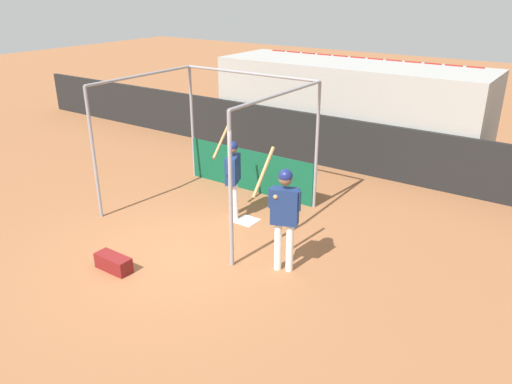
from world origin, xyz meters
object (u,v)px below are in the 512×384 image
(player_batter, at_px, (233,172))
(equipment_bag, at_px, (113,263))
(baseball, at_px, (288,206))
(player_waiting, at_px, (284,210))

(player_batter, distance_m, equipment_bag, 3.10)
(player_batter, distance_m, baseball, 1.64)
(player_waiting, height_order, baseball, player_waiting)
(player_waiting, height_order, equipment_bag, player_waiting)
(player_batter, bearing_deg, player_waiting, -143.69)
(player_waiting, bearing_deg, baseball, -80.37)
(player_batter, height_order, equipment_bag, player_batter)
(player_batter, bearing_deg, equipment_bag, 149.18)
(player_waiting, bearing_deg, equipment_bag, 14.94)
(player_batter, bearing_deg, baseball, -55.28)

